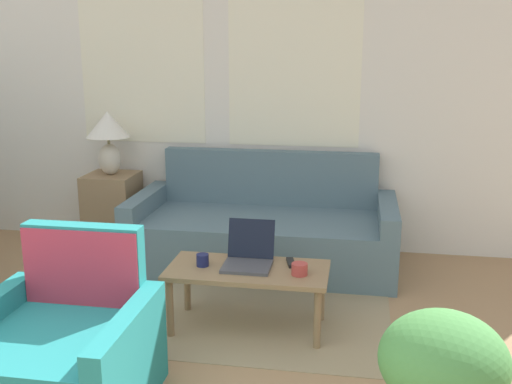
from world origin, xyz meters
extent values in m
cube|color=white|center=(0.00, 3.56, 1.30)|extent=(6.26, 0.05, 2.60)
cube|color=white|center=(-0.74, 3.53, 1.55)|extent=(1.10, 0.01, 1.30)
cube|color=white|center=(0.58, 3.53, 1.55)|extent=(1.10, 0.01, 1.30)
cube|color=#9E8966|center=(0.48, 2.47, 0.00)|extent=(1.79, 2.04, 0.01)
cube|color=slate|center=(0.40, 3.01, 0.21)|extent=(1.80, 0.93, 0.41)
cube|color=slate|center=(0.40, 3.42, 0.44)|extent=(1.80, 0.12, 0.87)
cube|color=slate|center=(-0.57, 3.01, 0.28)|extent=(0.14, 0.93, 0.56)
cube|color=slate|center=(1.37, 3.01, 0.28)|extent=(0.14, 0.93, 0.56)
cube|color=teal|center=(-0.26, 0.91, 0.21)|extent=(0.63, 0.80, 0.42)
cube|color=teal|center=(-0.26, 1.27, 0.42)|extent=(0.63, 0.10, 0.84)
cube|color=teal|center=(0.11, 0.91, 0.27)|extent=(0.10, 0.80, 0.54)
cube|color=#B23347|center=(-0.26, 1.21, 0.52)|extent=(0.62, 0.01, 0.61)
cube|color=#937551|center=(-0.95, 3.25, 0.33)|extent=(0.42, 0.42, 0.66)
ellipsoid|color=beige|center=(-0.95, 3.25, 0.79)|extent=(0.19, 0.19, 0.26)
cylinder|color=tan|center=(-0.95, 3.25, 0.95)|extent=(0.02, 0.02, 0.06)
cone|color=white|center=(-0.95, 3.25, 1.09)|extent=(0.37, 0.37, 0.22)
cube|color=#8E704C|center=(0.48, 1.93, 0.39)|extent=(0.99, 0.47, 0.03)
cylinder|color=#8E704C|center=(0.04, 1.74, 0.19)|extent=(0.04, 0.04, 0.37)
cylinder|color=#8E704C|center=(0.93, 1.74, 0.19)|extent=(0.04, 0.04, 0.37)
cylinder|color=#8E704C|center=(0.04, 2.11, 0.19)|extent=(0.04, 0.04, 0.37)
cylinder|color=#8E704C|center=(0.93, 2.11, 0.19)|extent=(0.04, 0.04, 0.37)
cube|color=#47474C|center=(0.48, 1.93, 0.41)|extent=(0.30, 0.25, 0.02)
cube|color=black|center=(0.48, 2.09, 0.54)|extent=(0.30, 0.08, 0.24)
cylinder|color=#191E4C|center=(0.20, 1.92, 0.44)|extent=(0.08, 0.08, 0.08)
cylinder|color=#B23D38|center=(0.81, 1.87, 0.44)|extent=(0.10, 0.10, 0.07)
cube|color=black|center=(0.74, 2.04, 0.41)|extent=(0.08, 0.16, 0.02)
ellipsoid|color=#4C9347|center=(1.53, 0.95, 0.42)|extent=(0.56, 0.56, 0.42)
camera|label=1|loc=(1.12, -1.48, 1.75)|focal=42.00mm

